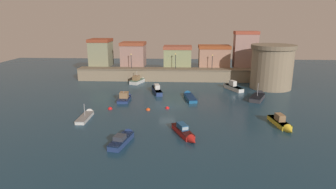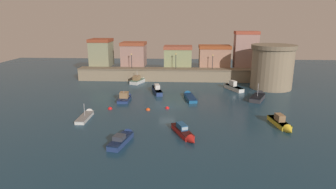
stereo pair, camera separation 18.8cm
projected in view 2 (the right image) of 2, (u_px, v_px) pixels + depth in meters
name	position (u px, v px, depth m)	size (l,w,h in m)	color
ground_plane	(167.00, 107.00, 46.98)	(111.09, 111.09, 0.00)	#19384C
quay_wall	(172.00, 74.00, 65.94)	(42.52, 3.34, 2.81)	gray
old_town_backdrop	(171.00, 54.00, 68.68)	(39.18, 5.67, 8.39)	gray
fortress_tower	(272.00, 66.00, 58.28)	(8.73, 8.73, 8.76)	gray
quay_lamp_0	(131.00, 58.00, 65.51)	(0.32, 0.32, 3.26)	black
quay_lamp_1	(176.00, 58.00, 64.96)	(0.32, 0.32, 3.40)	black
quay_lamp_2	(213.00, 59.00, 64.56)	(0.32, 0.32, 3.18)	black
moored_boat_0	(123.00, 138.00, 33.94)	(2.51, 5.98, 1.49)	navy
moored_boat_1	(189.00, 96.00, 52.13)	(2.54, 6.72, 1.35)	#195689
moored_boat_2	(139.00, 80.00, 64.10)	(3.32, 5.21, 3.22)	silver
moored_boat_3	(259.00, 96.00, 51.56)	(4.06, 6.01, 3.49)	#333338
moored_boat_4	(156.00, 89.00, 56.24)	(2.90, 7.44, 1.77)	navy
moored_boat_5	(282.00, 124.00, 38.26)	(2.13, 6.01, 1.81)	gold
moored_boat_6	(87.00, 115.00, 42.15)	(1.31, 5.96, 2.61)	silver
moored_boat_7	(232.00, 87.00, 58.22)	(3.90, 6.29, 2.02)	silver
moored_boat_8	(125.00, 97.00, 51.12)	(1.95, 5.23, 2.35)	navy
moored_boat_9	(185.00, 133.00, 35.31)	(3.40, 6.05, 1.51)	red
mooring_buoy_0	(110.00, 109.00, 45.81)	(0.69, 0.69, 0.69)	red
mooring_buoy_1	(167.00, 108.00, 46.09)	(0.65, 0.65, 0.65)	red
mooring_buoy_2	(148.00, 110.00, 45.33)	(0.68, 0.68, 0.68)	#EA4C19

